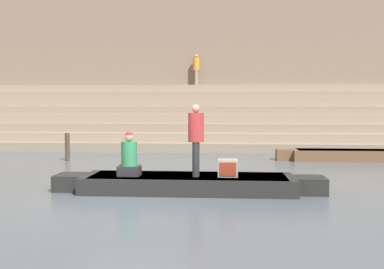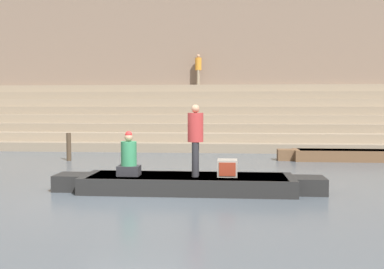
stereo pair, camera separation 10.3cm
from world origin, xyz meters
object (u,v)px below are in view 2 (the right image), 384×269
(person_on_steps, at_px, (198,67))
(person_rowing, at_px, (129,158))
(person_standing, at_px, (195,135))
(rowboat_main, at_px, (188,183))
(tv_set, at_px, (227,168))
(moored_boat_shore, at_px, (353,155))
(mooring_post, at_px, (69,147))

(person_on_steps, bearing_deg, person_rowing, 81.54)
(person_standing, relative_size, person_rowing, 1.59)
(rowboat_main, distance_m, tv_set, 1.01)
(tv_set, bearing_deg, person_rowing, -172.74)
(tv_set, bearing_deg, rowboat_main, -176.91)
(moored_boat_shore, xyz_separation_m, mooring_post, (-10.53, -0.82, 0.30))
(rowboat_main, relative_size, tv_set, 13.04)
(rowboat_main, bearing_deg, moored_boat_shore, 50.58)
(rowboat_main, height_order, person_on_steps, person_on_steps)
(rowboat_main, relative_size, person_rowing, 6.05)
(rowboat_main, height_order, mooring_post, mooring_post)
(rowboat_main, bearing_deg, person_on_steps, 94.39)
(tv_set, distance_m, person_on_steps, 14.92)
(person_rowing, relative_size, mooring_post, 1.02)
(person_rowing, height_order, mooring_post, person_rowing)
(person_rowing, xyz_separation_m, moored_boat_shore, (6.95, 6.57, -0.58))
(moored_boat_shore, xyz_separation_m, person_on_steps, (-6.31, 7.92, 3.94))
(person_rowing, height_order, tv_set, person_rowing)
(person_standing, height_order, mooring_post, person_standing)
(person_rowing, relative_size, moored_boat_shore, 0.19)
(person_rowing, xyz_separation_m, mooring_post, (-3.58, 5.75, -0.28))
(rowboat_main, bearing_deg, person_standing, -22.99)
(rowboat_main, height_order, tv_set, tv_set)
(mooring_post, xyz_separation_m, person_on_steps, (4.21, 8.74, 3.64))
(rowboat_main, xyz_separation_m, person_on_steps, (-0.75, 14.36, 3.95))
(tv_set, height_order, person_on_steps, person_on_steps)
(person_standing, height_order, tv_set, person_standing)
(person_standing, height_order, person_rowing, person_standing)
(mooring_post, bearing_deg, tv_set, -43.72)
(rowboat_main, distance_m, mooring_post, 7.51)
(tv_set, xyz_separation_m, moored_boat_shore, (4.62, 6.46, -0.36))
(person_rowing, relative_size, tv_set, 2.15)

